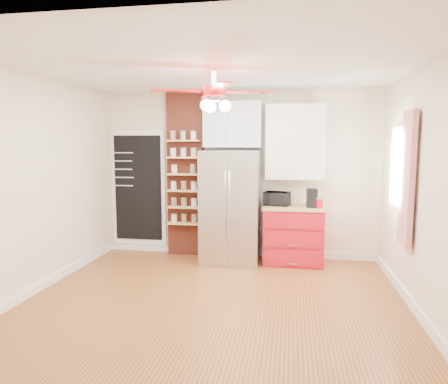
% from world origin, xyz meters
% --- Properties ---
extents(floor, '(4.50, 4.50, 0.00)m').
position_xyz_m(floor, '(0.00, 0.00, 0.00)').
color(floor, '#985626').
rests_on(floor, ground).
extents(ceiling, '(4.50, 4.50, 0.00)m').
position_xyz_m(ceiling, '(0.00, 0.00, 2.70)').
color(ceiling, white).
rests_on(ceiling, wall_back).
extents(wall_back, '(4.50, 0.02, 2.70)m').
position_xyz_m(wall_back, '(0.00, 2.00, 1.35)').
color(wall_back, beige).
rests_on(wall_back, floor).
extents(wall_front, '(4.50, 0.02, 2.70)m').
position_xyz_m(wall_front, '(0.00, -2.00, 1.35)').
color(wall_front, beige).
rests_on(wall_front, floor).
extents(wall_left, '(0.02, 4.00, 2.70)m').
position_xyz_m(wall_left, '(-2.25, 0.00, 1.35)').
color(wall_left, beige).
rests_on(wall_left, floor).
extents(wall_right, '(0.02, 4.00, 2.70)m').
position_xyz_m(wall_right, '(2.25, 0.00, 1.35)').
color(wall_right, beige).
rests_on(wall_right, floor).
extents(chalkboard, '(0.95, 0.05, 1.95)m').
position_xyz_m(chalkboard, '(-1.70, 1.96, 1.10)').
color(chalkboard, white).
rests_on(chalkboard, wall_back).
extents(brick_pillar, '(0.60, 0.16, 2.70)m').
position_xyz_m(brick_pillar, '(-0.85, 1.92, 1.35)').
color(brick_pillar, brown).
rests_on(brick_pillar, floor).
extents(fridge, '(0.90, 0.70, 1.75)m').
position_xyz_m(fridge, '(-0.05, 1.63, 0.88)').
color(fridge, silver).
rests_on(fridge, floor).
extents(upper_glass_cabinet, '(0.90, 0.35, 0.70)m').
position_xyz_m(upper_glass_cabinet, '(-0.05, 1.82, 2.15)').
color(upper_glass_cabinet, white).
rests_on(upper_glass_cabinet, wall_back).
extents(red_cabinet, '(0.94, 0.64, 0.90)m').
position_xyz_m(red_cabinet, '(0.92, 1.68, 0.45)').
color(red_cabinet, '#AF111D').
rests_on(red_cabinet, floor).
extents(upper_shelf_unit, '(0.90, 0.30, 1.15)m').
position_xyz_m(upper_shelf_unit, '(0.92, 1.85, 1.88)').
color(upper_shelf_unit, white).
rests_on(upper_shelf_unit, wall_back).
extents(window, '(0.04, 0.75, 1.05)m').
position_xyz_m(window, '(2.23, 0.90, 1.55)').
color(window, white).
rests_on(window, wall_right).
extents(curtain, '(0.06, 0.40, 1.55)m').
position_xyz_m(curtain, '(2.18, 0.35, 1.45)').
color(curtain, red).
rests_on(curtain, wall_right).
extents(ceiling_fan, '(1.40, 1.40, 0.44)m').
position_xyz_m(ceiling_fan, '(0.00, 0.00, 2.42)').
color(ceiling_fan, silver).
rests_on(ceiling_fan, ceiling).
extents(toaster_oven, '(0.43, 0.34, 0.21)m').
position_xyz_m(toaster_oven, '(0.66, 1.69, 1.01)').
color(toaster_oven, black).
rests_on(toaster_oven, red_cabinet).
extents(coffee_maker, '(0.16, 0.21, 0.29)m').
position_xyz_m(coffee_maker, '(1.18, 1.60, 1.04)').
color(coffee_maker, black).
rests_on(coffee_maker, red_cabinet).
extents(canister_left, '(0.14, 0.14, 0.14)m').
position_xyz_m(canister_left, '(1.29, 1.53, 0.97)').
color(canister_left, '#A9091E').
rests_on(canister_left, red_cabinet).
extents(canister_right, '(0.13, 0.13, 0.15)m').
position_xyz_m(canister_right, '(1.29, 1.68, 0.98)').
color(canister_right, '#B9300A').
rests_on(canister_right, red_cabinet).
extents(pantry_jar_oats, '(0.11, 0.11, 0.13)m').
position_xyz_m(pantry_jar_oats, '(-1.00, 1.75, 1.44)').
color(pantry_jar_oats, beige).
rests_on(pantry_jar_oats, brick_pillar).
extents(pantry_jar_beans, '(0.12, 0.12, 0.13)m').
position_xyz_m(pantry_jar_beans, '(-0.70, 1.81, 1.44)').
color(pantry_jar_beans, '#966F4C').
rests_on(pantry_jar_beans, brick_pillar).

